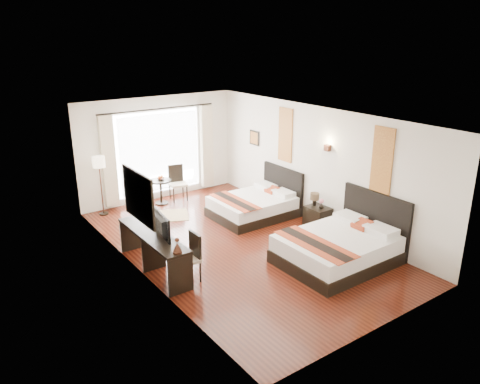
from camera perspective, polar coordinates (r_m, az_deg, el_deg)
floor at (r=10.26m, az=-0.16°, el=-6.40°), size 4.50×7.50×0.01m
ceiling at (r=9.41m, az=-0.18°, el=9.16°), size 4.50×7.50×0.02m
wall_headboard at (r=11.14m, az=9.31°, el=3.13°), size 0.01×7.50×2.80m
wall_desk at (r=8.71m, az=-12.31°, el=-1.57°), size 0.01×7.50×2.80m
wall_window at (r=12.87m, az=-9.89°, el=5.24°), size 4.50×0.01×2.80m
wall_entry at (r=7.23m, az=17.36°, el=-6.42°), size 4.50×0.01×2.80m
window_glass at (r=12.88m, az=-9.84°, el=4.80°), size 2.40×0.02×2.20m
sheer_curtain at (r=12.83m, az=-9.72°, el=4.75°), size 2.30×0.02×2.10m
drape_left at (r=12.26m, az=-15.72°, el=3.55°), size 0.35×0.14×2.35m
drape_right at (r=13.47m, az=-4.08°, el=5.56°), size 0.35×0.14×2.35m
art_panel_near at (r=9.82m, az=16.94°, el=3.73°), size 0.03×0.50×1.35m
art_panel_far at (r=11.80m, az=5.55°, el=6.93°), size 0.03×0.50×1.35m
wall_sconce at (r=10.72m, az=10.62°, el=5.31°), size 0.10×0.14×0.14m
mirror_frame at (r=8.70m, az=-12.30°, el=-0.57°), size 0.04×1.25×0.95m
mirror_glass at (r=8.70m, az=-12.15°, el=-0.53°), size 0.01×1.12×0.82m
bed_near at (r=9.60m, az=12.12°, el=-6.54°), size 2.25×1.75×1.27m
bed_far at (r=11.70m, az=1.89°, el=-1.56°), size 1.98×1.55×1.11m
nightstand at (r=11.10m, az=9.44°, el=-3.13°), size 0.45×0.55×0.53m
table_lamp at (r=11.04m, az=9.08°, el=-0.66°), size 0.21×0.21×0.34m
vase at (r=10.92m, az=9.87°, el=-1.84°), size 0.16×0.16×0.13m
console_desk at (r=9.23m, az=-10.48°, el=-7.16°), size 0.50×2.20×0.76m
television at (r=8.81m, az=-9.99°, el=-4.07°), size 0.22×0.82×0.47m
bronze_figurine at (r=8.20m, az=-7.65°, el=-6.58°), size 0.22×0.22×0.25m
desk_chair at (r=8.80m, az=-6.38°, el=-9.03°), size 0.43×0.43×0.92m
floor_lamp at (r=11.99m, az=-16.81°, el=3.06°), size 0.30×0.30×1.51m
side_table at (r=12.68m, az=-9.61°, el=0.02°), size 0.58×0.58×0.67m
fruit_bowl at (r=12.59m, az=-9.64°, el=1.60°), size 0.25×0.25×0.05m
window_chair at (r=12.93m, az=-7.56°, el=0.31°), size 0.52×0.52×0.96m
jute_rug at (r=11.92m, az=-9.25°, el=-2.88°), size 1.43×1.24×0.01m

